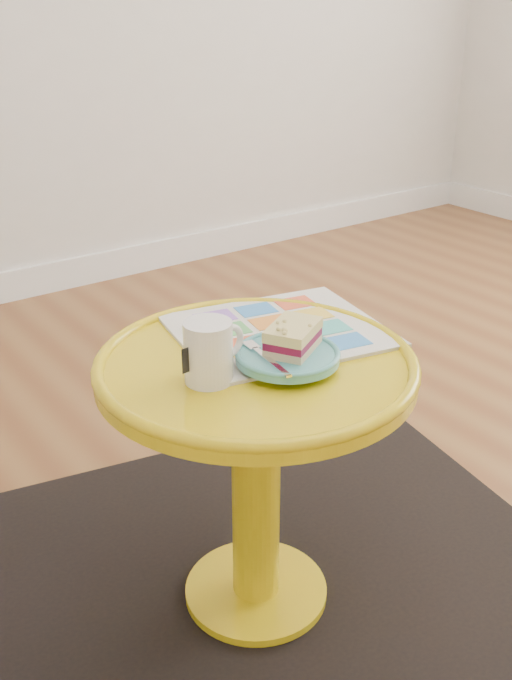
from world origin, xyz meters
TOP-DOWN VIEW (x-y plane):
  - rug at (-0.68, 0.17)m, footprint 1.49×1.33m
  - side_table at (-0.68, 0.17)m, footprint 0.54×0.54m
  - newspaper at (-0.58, 0.24)m, footprint 0.42×0.38m
  - mug at (-0.78, 0.16)m, footprint 0.11×0.08m
  - plate at (-0.65, 0.12)m, footprint 0.17×0.17m
  - cake_slice at (-0.64, 0.13)m, footprint 0.12×0.11m
  - fork at (-0.69, 0.13)m, footprint 0.04×0.14m

SIDE VIEW (x-z plane):
  - rug at x=-0.68m, z-range 0.00..0.01m
  - side_table at x=-0.68m, z-range 0.11..0.63m
  - newspaper at x=-0.58m, z-range 0.52..0.52m
  - plate at x=-0.65m, z-range 0.53..0.54m
  - fork at x=-0.69m, z-range 0.54..0.55m
  - cake_slice at x=-0.64m, z-range 0.54..0.59m
  - mug at x=-0.78m, z-range 0.52..0.62m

